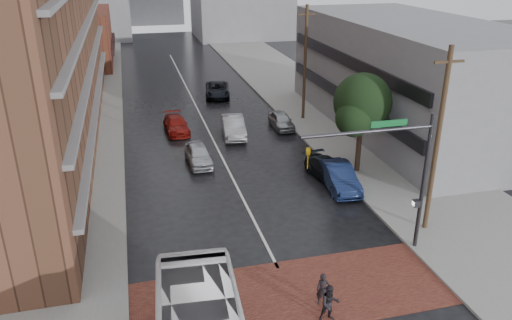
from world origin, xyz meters
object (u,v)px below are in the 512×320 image
car_travel_b (233,127)px  car_parked_far (281,120)px  car_travel_c (176,125)px  pedestrian_b (330,304)px  car_travel_a (198,155)px  pedestrian_a (323,290)px  car_parked_mid (329,170)px  car_parked_near (339,177)px  suv_travel (217,90)px

car_travel_b → car_parked_far: size_ratio=1.23×
car_travel_c → pedestrian_b: bearing=-84.7°
pedestrian_b → car_travel_a: (-2.81, 17.66, -0.13)m
car_parked_far → pedestrian_b: bearing=-102.0°
pedestrian_a → car_parked_far: 23.23m
car_travel_c → car_parked_mid: car_parked_mid is taller
pedestrian_a → car_parked_mid: pedestrian_a is taller
car_travel_c → car_parked_near: size_ratio=0.93×
pedestrian_a → car_parked_mid: (5.10, 11.92, -0.10)m
car_travel_b → car_travel_c: bearing=160.5°
car_travel_b → car_travel_c: size_ratio=1.10×
car_parked_near → car_travel_b: bearing=116.6°
car_parked_far → car_travel_c: bearing=172.8°
car_travel_a → car_travel_c: 7.26m
car_travel_a → suv_travel: suv_travel is taller
car_travel_c → suv_travel: (5.34, 10.13, 0.08)m
car_parked_mid → pedestrian_b: bearing=-120.4°
pedestrian_a → car_parked_near: (5.19, 10.48, 0.04)m
car_travel_a → car_parked_near: size_ratio=0.86×
car_parked_mid → car_travel_b: bearing=105.6°
pedestrian_b → car_parked_near: 12.66m
car_travel_c → car_travel_a: bearing=-86.5°
car_travel_c → car_parked_near: (8.92, -13.37, 0.14)m
car_travel_b → car_parked_mid: car_travel_b is taller
suv_travel → car_parked_far: suv_travel is taller
car_travel_b → suv_travel: 12.26m
pedestrian_a → car_parked_near: size_ratio=0.31×
suv_travel → car_travel_c: bearing=-108.6°
pedestrian_a → suv_travel: pedestrian_a is taller
suv_travel → car_parked_mid: (3.49, -22.06, -0.08)m
pedestrian_b → car_parked_far: (5.21, 23.69, -0.16)m
pedestrian_b → car_parked_mid: (5.20, 12.94, -0.19)m
car_parked_near → car_parked_mid: bearing=98.5°
suv_travel → pedestrian_a: bearing=-83.5°
pedestrian_a → car_travel_b: size_ratio=0.31×
suv_travel → pedestrian_b: bearing=-83.6°
car_travel_a → car_travel_b: 6.26m
car_travel_b → pedestrian_b: bearing=-86.2°
car_travel_a → car_travel_c: car_travel_a is taller
car_parked_far → pedestrian_a: bearing=-102.2°
car_parked_near → car_parked_mid: 1.45m
car_parked_near → suv_travel: bearing=103.6°
pedestrian_a → car_travel_b: 21.76m
car_travel_b → car_parked_mid: 10.76m
pedestrian_b → car_travel_b: size_ratio=0.34×
pedestrian_a → car_parked_near: car_parked_near is taller
suv_travel → car_parked_far: 11.84m
car_travel_b → car_parked_far: bearing=17.6°
pedestrian_b → car_travel_c: (-3.63, 24.87, -0.19)m
pedestrian_a → car_parked_far: size_ratio=0.38×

